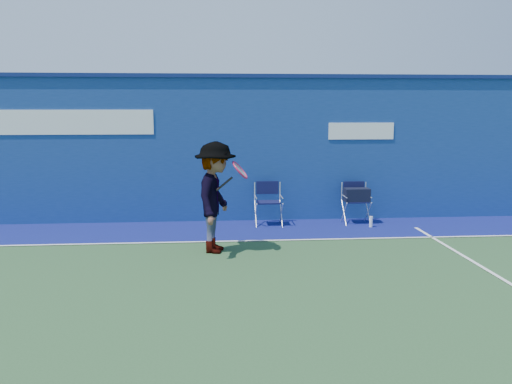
{
  "coord_description": "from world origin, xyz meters",
  "views": [
    {
      "loc": [
        0.44,
        -6.31,
        2.42
      ],
      "look_at": [
        1.17,
        2.6,
        1.0
      ],
      "focal_mm": 38.0,
      "sensor_mm": 36.0,
      "label": 1
    }
  ],
  "objects": [
    {
      "name": "court_lines",
      "position": [
        0.0,
        0.6,
        0.01
      ],
      "size": [
        24.0,
        12.0,
        0.01
      ],
      "color": "white",
      "rests_on": "out_of_bounds_strip"
    },
    {
      "name": "out_of_bounds_strip",
      "position": [
        0.0,
        4.1,
        0.0
      ],
      "size": [
        24.0,
        1.8,
        0.01
      ],
      "primitive_type": "cube",
      "color": "navy",
      "rests_on": "ground"
    },
    {
      "name": "directors_chair_right",
      "position": [
        3.42,
        4.56,
        0.36
      ],
      "size": [
        0.51,
        0.46,
        0.85
      ],
      "color": "silver",
      "rests_on": "ground"
    },
    {
      "name": "directors_chair_left",
      "position": [
        1.58,
        4.53,
        0.28
      ],
      "size": [
        0.53,
        0.47,
        0.88
      ],
      "color": "silver",
      "rests_on": "ground"
    },
    {
      "name": "ground",
      "position": [
        0.0,
        0.0,
        0.0
      ],
      "size": [
        80.0,
        80.0,
        0.0
      ],
      "primitive_type": "plane",
      "color": "#294B28",
      "rests_on": "ground"
    },
    {
      "name": "tennis_player",
      "position": [
        0.49,
        2.56,
        0.93
      ],
      "size": [
        1.03,
        1.31,
        1.85
      ],
      "color": "#EA4738",
      "rests_on": "ground"
    },
    {
      "name": "stadium_wall",
      "position": [
        -0.0,
        5.2,
        1.55
      ],
      "size": [
        24.0,
        0.5,
        3.08
      ],
      "color": "navy",
      "rests_on": "ground"
    },
    {
      "name": "water_bottle",
      "position": [
        3.62,
        4.16,
        0.11
      ],
      "size": [
        0.07,
        0.07,
        0.23
      ],
      "primitive_type": "cylinder",
      "color": "white",
      "rests_on": "ground"
    }
  ]
}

